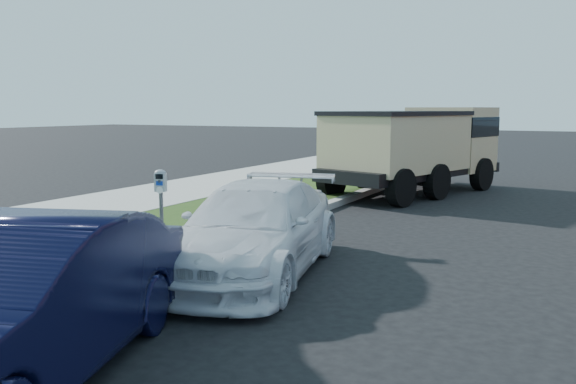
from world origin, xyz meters
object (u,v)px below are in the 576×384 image
at_px(parking_meter, 161,193).
at_px(white_wagon, 257,229).
at_px(navy_sedan, 18,305).
at_px(dump_truck, 418,145).

xyz_separation_m(parking_meter, white_wagon, (1.61, 0.07, -0.41)).
height_order(white_wagon, navy_sedan, navy_sedan).
relative_size(white_wagon, dump_truck, 0.69).
distance_m(parking_meter, navy_sedan, 4.20).
bearing_deg(navy_sedan, parking_meter, 94.70).
bearing_deg(parking_meter, white_wagon, -18.40).
height_order(navy_sedan, dump_truck, dump_truck).
distance_m(white_wagon, navy_sedan, 3.93).
xyz_separation_m(parking_meter, dump_truck, (1.42, 9.19, 0.27)).
height_order(parking_meter, white_wagon, parking_meter).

